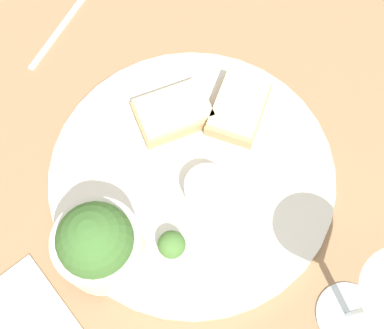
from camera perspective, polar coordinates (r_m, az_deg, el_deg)
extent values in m
plane|color=#93704C|center=(0.59, 0.00, -1.29)|extent=(4.00, 4.00, 0.00)
cylinder|color=silver|center=(0.59, 0.00, -1.04)|extent=(0.35, 0.35, 0.01)
cylinder|color=silver|center=(0.53, -10.49, -9.92)|extent=(0.09, 0.09, 0.06)
sphere|color=#3D6B2D|center=(0.50, -11.10, -9.09)|extent=(0.08, 0.08, 0.08)
cylinder|color=white|center=(0.56, 1.84, -2.92)|extent=(0.05, 0.05, 0.03)
cylinder|color=tan|center=(0.55, 1.87, -2.57)|extent=(0.04, 0.04, 0.01)
cube|color=tan|center=(0.61, 5.52, 6.51)|extent=(0.11, 0.09, 0.02)
cube|color=beige|center=(0.60, 5.63, 7.13)|extent=(0.10, 0.09, 0.01)
cube|color=tan|center=(0.60, -2.20, 6.03)|extent=(0.11, 0.09, 0.02)
cube|color=beige|center=(0.59, -2.24, 6.64)|extent=(0.10, 0.09, 0.01)
cylinder|color=silver|center=(0.58, 18.34, -16.29)|extent=(0.07, 0.07, 0.01)
cylinder|color=silver|center=(0.54, 19.64, -15.71)|extent=(0.01, 0.01, 0.08)
sphere|color=#477533|center=(0.54, -2.43, -9.46)|extent=(0.03, 0.03, 0.03)
cube|color=silver|center=(0.73, -14.95, 15.90)|extent=(0.17, 0.06, 0.01)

